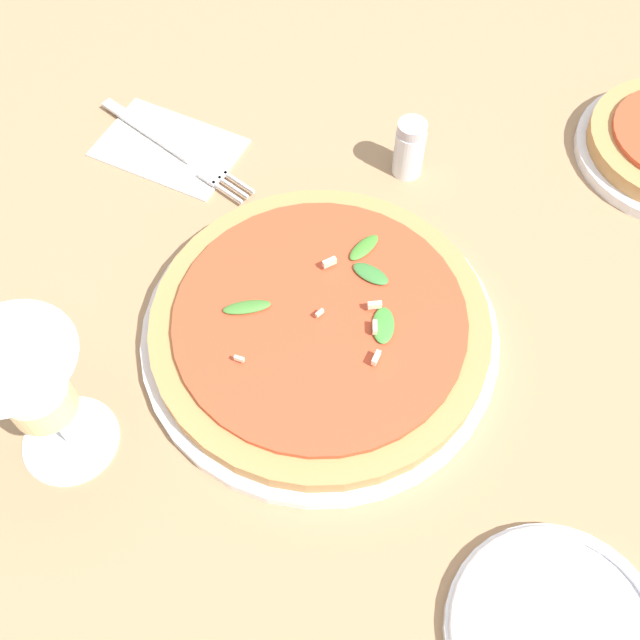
{
  "coord_description": "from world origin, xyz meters",
  "views": [
    {
      "loc": [
        0.11,
        -0.3,
        0.6
      ],
      "look_at": [
        0.01,
        0.04,
        0.03
      ],
      "focal_mm": 42.0,
      "sensor_mm": 36.0,
      "label": 1
    }
  ],
  "objects": [
    {
      "name": "pizza_arugula_main",
      "position": [
        0.01,
        0.04,
        0.02
      ],
      "size": [
        0.33,
        0.33,
        0.05
      ],
      "color": "white",
      "rests_on": "ground_plane"
    },
    {
      "name": "wine_glass",
      "position": [
        -0.17,
        -0.12,
        0.1
      ],
      "size": [
        0.09,
        0.09,
        0.15
      ],
      "color": "white",
      "rests_on": "ground_plane"
    },
    {
      "name": "ground_plane",
      "position": [
        0.0,
        0.0,
        0.0
      ],
      "size": [
        6.0,
        6.0,
        0.0
      ],
      "primitive_type": "plane",
      "color": "#9E7A56"
    },
    {
      "name": "fork",
      "position": [
        -0.2,
        0.22,
        0.01
      ],
      "size": [
        0.21,
        0.11,
        0.0
      ],
      "rotation": [
        0.0,
        0.0,
        -0.43
      ],
      "color": "silver",
      "rests_on": "ground_plane"
    },
    {
      "name": "shaker_pepper",
      "position": [
        0.05,
        0.26,
        0.03
      ],
      "size": [
        0.03,
        0.03,
        0.07
      ],
      "color": "silver",
      "rests_on": "ground_plane"
    },
    {
      "name": "side_plate_white",
      "position": [
        0.25,
        -0.17,
        0.01
      ],
      "size": [
        0.17,
        0.17,
        0.02
      ],
      "color": "white",
      "rests_on": "ground_plane"
    },
    {
      "name": "napkin",
      "position": [
        -0.21,
        0.23,
        0.0
      ],
      "size": [
        0.17,
        0.12,
        0.01
      ],
      "rotation": [
        0.0,
        0.0,
        -0.18
      ],
      "color": "silver",
      "rests_on": "ground_plane"
    }
  ]
}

